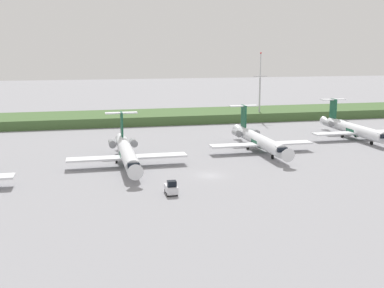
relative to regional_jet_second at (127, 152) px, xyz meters
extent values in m
plane|color=gray|center=(13.62, 18.57, -2.54)|extent=(500.00, 500.00, 0.00)
cube|color=#426033|center=(13.62, 55.19, -1.18)|extent=(320.00, 20.00, 2.71)
cylinder|color=silver|center=(0.00, -0.59, -0.09)|extent=(2.70, 24.00, 2.70)
cone|color=silver|center=(0.00, -14.09, -0.09)|extent=(2.70, 3.00, 2.70)
cone|color=silver|center=(0.00, 13.41, -0.09)|extent=(2.30, 4.00, 2.29)
cube|color=black|center=(0.00, -12.19, 0.39)|extent=(2.02, 1.80, 0.90)
cylinder|color=#195138|center=(0.00, -0.59, -0.24)|extent=(2.76, 3.60, 2.76)
cube|color=silver|center=(-5.91, -1.59, -0.69)|extent=(11.00, 3.20, 0.36)
cube|color=silver|center=(5.91, -1.59, -0.69)|extent=(11.00, 3.20, 0.36)
cube|color=#195138|center=(0.00, 10.41, 3.86)|extent=(0.36, 3.20, 5.20)
cube|color=silver|center=(0.00, 10.71, 6.26)|extent=(6.80, 1.80, 0.24)
cylinder|color=gray|center=(-2.25, 8.61, 0.11)|extent=(1.50, 3.40, 1.50)
cylinder|color=gray|center=(2.25, 8.61, 0.11)|extent=(1.50, 3.40, 1.50)
cylinder|color=gray|center=(0.00, -8.03, -1.54)|extent=(0.20, 0.20, 0.65)
cylinder|color=black|center=(0.00, -8.03, -2.09)|extent=(0.30, 0.90, 0.90)
cylinder|color=black|center=(-1.90, 1.81, -2.09)|extent=(0.35, 0.90, 0.90)
cylinder|color=black|center=(1.90, 1.81, -2.09)|extent=(0.35, 0.90, 0.90)
cylinder|color=silver|center=(29.56, 5.63, -0.09)|extent=(2.70, 24.00, 2.70)
cone|color=silver|center=(29.56, -7.87, -0.09)|extent=(2.70, 3.00, 2.70)
cone|color=silver|center=(29.56, 19.63, -0.09)|extent=(2.30, 4.00, 2.29)
cube|color=black|center=(29.56, -5.97, 0.39)|extent=(2.02, 1.80, 0.90)
cylinder|color=#195138|center=(29.56, 5.63, -0.24)|extent=(2.76, 3.60, 2.76)
cube|color=silver|center=(23.66, 4.63, -0.69)|extent=(11.00, 3.20, 0.36)
cube|color=silver|center=(35.47, 4.63, -0.69)|extent=(11.00, 3.20, 0.36)
cube|color=#195138|center=(29.56, 16.63, 3.86)|extent=(0.36, 3.20, 5.20)
cube|color=silver|center=(29.56, 16.93, 6.26)|extent=(6.80, 1.80, 0.24)
cylinder|color=gray|center=(27.31, 14.83, 0.11)|extent=(1.50, 3.40, 1.50)
cylinder|color=gray|center=(31.81, 14.83, 0.11)|extent=(1.50, 3.40, 1.50)
cylinder|color=gray|center=(29.56, -1.81, -1.54)|extent=(0.20, 0.20, 0.65)
cylinder|color=black|center=(29.56, -1.81, -2.09)|extent=(0.30, 0.90, 0.90)
cylinder|color=black|center=(27.66, 8.03, -2.09)|extent=(0.35, 0.90, 0.90)
cylinder|color=black|center=(31.46, 8.03, -2.09)|extent=(0.35, 0.90, 0.90)
cylinder|color=silver|center=(57.91, 14.10, -0.09)|extent=(2.70, 24.00, 2.70)
cone|color=silver|center=(57.91, 28.10, -0.09)|extent=(2.30, 4.00, 2.29)
cube|color=black|center=(57.91, 2.50, 0.39)|extent=(2.03, 1.80, 0.90)
cylinder|color=#195138|center=(57.91, 14.10, -0.24)|extent=(2.76, 3.60, 2.76)
cube|color=silver|center=(52.01, 13.10, -0.69)|extent=(11.00, 3.20, 0.36)
cube|color=silver|center=(63.82, 13.10, -0.69)|extent=(11.00, 3.20, 0.36)
cube|color=#195138|center=(57.91, 25.10, 3.86)|extent=(0.36, 3.20, 5.20)
cube|color=silver|center=(57.91, 25.40, 6.26)|extent=(6.80, 1.80, 0.24)
cylinder|color=gray|center=(55.66, 23.30, 0.11)|extent=(1.50, 3.40, 1.50)
cylinder|color=gray|center=(60.16, 23.30, 0.11)|extent=(1.50, 3.40, 1.50)
cylinder|color=gray|center=(57.91, 6.66, -1.54)|extent=(0.20, 0.20, 0.65)
cylinder|color=black|center=(57.91, 6.66, -2.09)|extent=(0.30, 0.90, 0.90)
cylinder|color=black|center=(56.01, 16.50, -2.09)|extent=(0.35, 0.90, 0.90)
cylinder|color=black|center=(59.81, 16.50, -2.09)|extent=(0.35, 0.90, 0.90)
cylinder|color=#B2B2B7|center=(45.97, 49.08, 4.19)|extent=(0.50, 0.50, 13.46)
cylinder|color=#B2B2B7|center=(45.97, 49.08, 14.54)|extent=(0.28, 0.28, 7.25)
cube|color=#B2B2B7|center=(45.97, 49.08, 11.32)|extent=(4.40, 0.20, 0.20)
sphere|color=red|center=(45.97, 49.08, 18.41)|extent=(0.50, 0.50, 0.50)
cube|color=silver|center=(4.94, -20.78, -1.69)|extent=(1.70, 3.20, 1.10)
cube|color=black|center=(4.94, -21.34, -0.69)|extent=(1.36, 1.10, 0.90)
cylinder|color=black|center=(4.19, -21.74, -2.24)|extent=(0.22, 0.60, 0.60)
cylinder|color=black|center=(5.69, -21.74, -2.24)|extent=(0.22, 0.60, 0.60)
cylinder|color=black|center=(4.19, -19.82, -2.24)|extent=(0.22, 0.60, 0.60)
cylinder|color=black|center=(5.69, -19.82, -2.24)|extent=(0.22, 0.60, 0.60)
camera|label=1|loc=(-7.73, -90.55, 19.64)|focal=44.42mm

